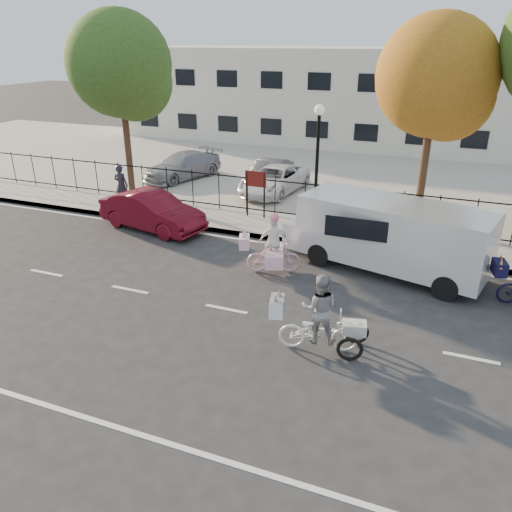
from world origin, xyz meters
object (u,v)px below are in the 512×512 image
at_px(lot_car_b, 274,180).
at_px(lot_car_c, 269,174).
at_px(zebra_trike, 319,321).
at_px(white_van, 389,234).
at_px(pedestrian, 121,185).
at_px(lot_car_a, 182,166).
at_px(unicorn_bike, 273,251).
at_px(red_sedan, 152,211).
at_px(lamppost, 318,145).

distance_m(lot_car_b, lot_car_c, 0.98).
relative_size(zebra_trike, white_van, 0.34).
relative_size(zebra_trike, lot_car_c, 0.60).
distance_m(pedestrian, lot_car_c, 6.74).
xyz_separation_m(zebra_trike, lot_car_a, (-10.06, 11.79, 0.05)).
relative_size(unicorn_bike, pedestrian, 1.13).
bearing_deg(lot_car_c, lot_car_a, -178.27).
bearing_deg(zebra_trike, red_sedan, 41.67).
relative_size(lamppost, pedestrian, 2.57).
relative_size(white_van, lot_car_b, 1.51).
relative_size(zebra_trike, unicorn_bike, 1.16).
bearing_deg(pedestrian, lot_car_a, -94.67).
bearing_deg(lamppost, lot_car_b, 129.44).
xyz_separation_m(unicorn_bike, lot_car_b, (-2.64, 7.58, 0.04)).
distance_m(zebra_trike, red_sedan, 9.46).
xyz_separation_m(unicorn_bike, red_sedan, (-5.41, 1.90, -0.01)).
distance_m(zebra_trike, lot_car_b, 12.16).
distance_m(unicorn_bike, red_sedan, 5.73).
bearing_deg(pedestrian, white_van, 167.15).
bearing_deg(unicorn_bike, zebra_trike, -166.47).
bearing_deg(lot_car_c, unicorn_bike, -68.68).
bearing_deg(unicorn_bike, lamppost, -22.44).
relative_size(lamppost, zebra_trike, 1.96).
bearing_deg(zebra_trike, pedestrian, 41.90).
bearing_deg(white_van, zebra_trike, -85.35).
relative_size(unicorn_bike, white_van, 0.30).
xyz_separation_m(red_sedan, lot_car_c, (2.20, 6.50, 0.07)).
xyz_separation_m(lot_car_a, lot_car_b, (5.06, -0.71, -0.03)).
relative_size(pedestrian, lot_car_a, 0.39).
distance_m(zebra_trike, unicorn_bike, 4.22).
relative_size(zebra_trike, pedestrian, 1.31).
height_order(lot_car_a, lot_car_b, lot_car_a).
xyz_separation_m(pedestrian, lot_car_b, (5.29, 4.00, -0.25)).
bearing_deg(unicorn_bike, lot_car_a, 22.44).
bearing_deg(lot_car_a, pedestrian, -74.40).
distance_m(lamppost, unicorn_bike, 4.84).
bearing_deg(zebra_trike, lot_car_b, 10.75).
xyz_separation_m(lamppost, zebra_trike, (2.21, -7.70, -2.38)).
bearing_deg(lot_car_a, lot_car_b, 10.49).
bearing_deg(lot_car_b, white_van, -39.62).
bearing_deg(zebra_trike, unicorn_bike, 20.44).
height_order(unicorn_bike, lot_car_b, unicorn_bike).
bearing_deg(lot_car_a, zebra_trike, -31.11).
xyz_separation_m(lamppost, red_sedan, (-5.55, -2.30, -2.42)).
height_order(lamppost, zebra_trike, lamppost).
bearing_deg(red_sedan, unicorn_bike, -97.41).
bearing_deg(zebra_trike, lamppost, 2.51).
height_order(zebra_trike, pedestrian, zebra_trike).
xyz_separation_m(unicorn_bike, pedestrian, (-7.93, 3.59, 0.29)).
height_order(zebra_trike, unicorn_bike, same).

